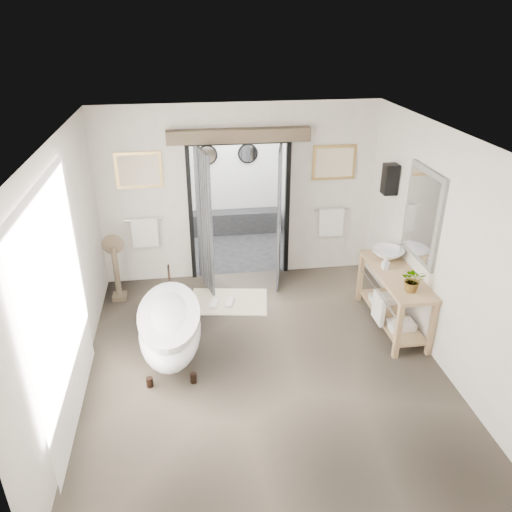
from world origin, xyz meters
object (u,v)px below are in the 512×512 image
(clawfoot_tub, at_px, (170,326))
(basin, at_px, (388,254))
(rug, at_px, (229,301))
(vanity, at_px, (393,295))

(clawfoot_tub, relative_size, basin, 3.78)
(rug, distance_m, basin, 2.53)
(vanity, distance_m, basin, 0.62)
(clawfoot_tub, height_order, rug, clawfoot_tub)
(rug, xyz_separation_m, basin, (2.30, -0.54, 0.92))
(vanity, height_order, rug, vanity)
(clawfoot_tub, relative_size, vanity, 1.12)
(clawfoot_tub, height_order, basin, basin)
(clawfoot_tub, bearing_deg, rug, 53.89)
(rug, height_order, basin, basin)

